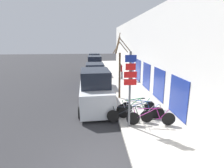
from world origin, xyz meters
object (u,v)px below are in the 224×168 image
bicycle_3 (142,109)px  parked_car_1 (95,76)px  bicycle_0 (151,118)px  bicycle_2 (139,112)px  pedestrian_near (121,70)px  signpost (130,86)px  parked_car_3 (95,62)px  street_tree (120,69)px  bicycle_4 (136,107)px  parked_car_0 (95,91)px  pedestrian_far (131,72)px  bicycle_1 (130,115)px  parked_car_2 (95,67)px

bicycle_3 → parked_car_1: (-2.48, 7.04, 0.45)m
bicycle_0 → bicycle_3: bicycle_0 is taller
bicycle_2 → pedestrian_near: bearing=4.7°
signpost → bicycle_3: bearing=49.3°
bicycle_0 → parked_car_3: parked_car_3 is taller
bicycle_2 → street_tree: bearing=16.4°
bicycle_3 → bicycle_4: size_ratio=0.91×
bicycle_0 → pedestrian_near: size_ratio=1.42×
bicycle_0 → bicycle_4: 1.41m
parked_car_0 → pedestrian_near: parked_car_0 is taller
bicycle_2 → pedestrian_far: bearing=-1.3°
bicycle_0 → pedestrian_far: size_ratio=1.46×
bicycle_1 → parked_car_1: (-1.68, 7.70, 0.47)m
bicycle_3 → pedestrian_near: 9.52m
bicycle_1 → bicycle_2: bicycle_1 is taller
pedestrian_far → street_tree: (-1.91, -5.32, 1.17)m
bicycle_0 → street_tree: 4.65m
parked_car_2 → bicycle_2: bearing=-81.3°
signpost → parked_car_1: size_ratio=0.81×
parked_car_2 → parked_car_3: size_ratio=1.05×
signpost → bicycle_0: bearing=-0.7°
signpost → parked_car_2: (-1.54, 13.60, -1.12)m
bicycle_1 → bicycle_4: bearing=-22.2°
bicycle_0 → parked_car_2: size_ratio=0.52×
bicycle_0 → parked_car_0: 3.96m
street_tree → bicycle_3: bearing=-76.1°
parked_car_1 → pedestrian_near: 3.69m
bicycle_4 → parked_car_0: parked_car_0 is taller
bicycle_0 → bicycle_3: bearing=14.7°
parked_car_1 → parked_car_2: 5.49m
parked_car_1 → parked_car_2: size_ratio=0.98×
parked_car_2 → street_tree: street_tree is taller
bicycle_0 → parked_car_2: bearing=18.1°
parked_car_0 → parked_car_1: size_ratio=1.05×
bicycle_2 → bicycle_4: (-0.02, 0.53, 0.04)m
parked_car_3 → street_tree: bearing=-83.7°
bicycle_3 → parked_car_3: (-2.46, 18.15, 0.47)m
parked_car_0 → parked_car_3: size_ratio=1.08×
bicycle_1 → parked_car_3: parked_car_3 is taller
bicycle_3 → pedestrian_near: size_ratio=1.26×
bicycle_1 → signpost: bearing=171.3°
bicycle_2 → pedestrian_near: size_ratio=1.33×
parked_car_3 → parked_car_1: bearing=-90.2°
bicycle_3 → pedestrian_near: (0.26, 9.50, 0.57)m
bicycle_4 → pedestrian_near: bearing=-14.4°
parked_car_1 → parked_car_3: bearing=88.2°
bicycle_2 → pedestrian_far: pedestrian_far is taller
bicycle_0 → parked_car_2: parked_car_2 is taller
signpost → bicycle_2: (0.68, 0.80, -1.66)m
bicycle_2 → parked_car_2: 13.00m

